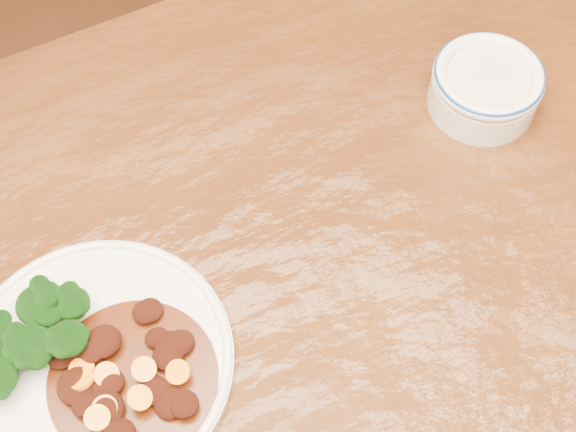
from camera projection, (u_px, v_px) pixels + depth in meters
name	position (u px, v px, depth m)	size (l,w,h in m)	color
dining_table	(255.00, 423.00, 0.73)	(1.51, 0.92, 0.75)	#4F280E
dinner_plate	(96.00, 362.00, 0.66)	(0.23, 0.23, 0.01)	silver
broccoli_florets	(29.00, 338.00, 0.65)	(0.11, 0.08, 0.04)	#588243
mince_stew	(126.00, 376.00, 0.65)	(0.14, 0.14, 0.03)	#461B07
dip_bowl	(486.00, 86.00, 0.79)	(0.11, 0.11, 0.05)	silver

